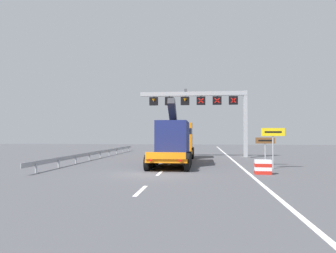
{
  "coord_description": "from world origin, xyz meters",
  "views": [
    {
      "loc": [
        3.24,
        -19.64,
        2.51
      ],
      "look_at": [
        0.12,
        9.21,
        3.21
      ],
      "focal_mm": 33.52,
      "sensor_mm": 36.0,
      "label": 1
    }
  ],
  "objects_px": {
    "crash_barrier_striped": "(263,167)",
    "overhead_lane_gantry": "(205,104)",
    "heavy_haul_truck_orange": "(176,140)",
    "exit_sign_yellow": "(273,137)",
    "tourist_info_sign_brown": "(265,144)"
  },
  "relations": [
    {
      "from": "crash_barrier_striped",
      "to": "tourist_info_sign_brown",
      "type": "bearing_deg",
      "value": 77.43
    },
    {
      "from": "heavy_haul_truck_orange",
      "to": "crash_barrier_striped",
      "type": "bearing_deg",
      "value": -53.76
    },
    {
      "from": "exit_sign_yellow",
      "to": "tourist_info_sign_brown",
      "type": "bearing_deg",
      "value": 92.84
    },
    {
      "from": "exit_sign_yellow",
      "to": "tourist_info_sign_brown",
      "type": "distance_m",
      "value": 2.31
    },
    {
      "from": "overhead_lane_gantry",
      "to": "heavy_haul_truck_orange",
      "type": "relative_size",
      "value": 0.83
    },
    {
      "from": "exit_sign_yellow",
      "to": "tourist_info_sign_brown",
      "type": "height_order",
      "value": "exit_sign_yellow"
    },
    {
      "from": "crash_barrier_striped",
      "to": "overhead_lane_gantry",
      "type": "bearing_deg",
      "value": 103.93
    },
    {
      "from": "crash_barrier_striped",
      "to": "exit_sign_yellow",
      "type": "bearing_deg",
      "value": 67.96
    },
    {
      "from": "heavy_haul_truck_orange",
      "to": "tourist_info_sign_brown",
      "type": "xyz_separation_m",
      "value": [
        7.35,
        -2.74,
        -0.29
      ]
    },
    {
      "from": "overhead_lane_gantry",
      "to": "tourist_info_sign_brown",
      "type": "distance_m",
      "value": 10.18
    },
    {
      "from": "overhead_lane_gantry",
      "to": "heavy_haul_truck_orange",
      "type": "bearing_deg",
      "value": -116.8
    },
    {
      "from": "heavy_haul_truck_orange",
      "to": "crash_barrier_striped",
      "type": "height_order",
      "value": "heavy_haul_truck_orange"
    },
    {
      "from": "overhead_lane_gantry",
      "to": "exit_sign_yellow",
      "type": "relative_size",
      "value": 3.97
    },
    {
      "from": "heavy_haul_truck_orange",
      "to": "exit_sign_yellow",
      "type": "height_order",
      "value": "heavy_haul_truck_orange"
    },
    {
      "from": "overhead_lane_gantry",
      "to": "exit_sign_yellow",
      "type": "height_order",
      "value": "overhead_lane_gantry"
    }
  ]
}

